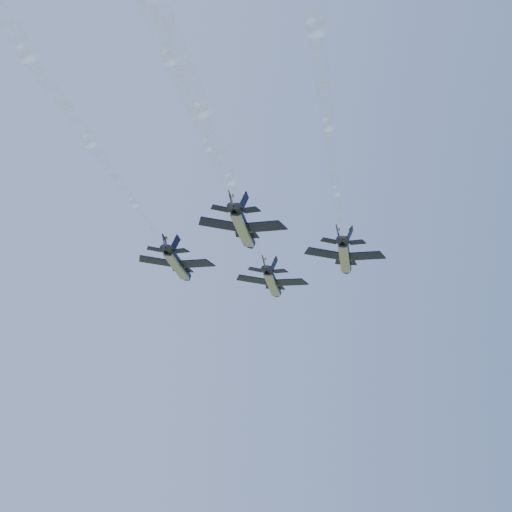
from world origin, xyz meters
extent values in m
cylinder|color=black|center=(5.30, 14.27, 102.41)|extent=(5.98, 11.06, 1.62)
cone|color=black|center=(7.98, 20.50, 102.41)|extent=(2.37, 2.68, 1.62)
ellipsoid|color=black|center=(6.50, 16.92, 102.88)|extent=(1.65, 2.25, 0.80)
cube|color=gray|center=(5.24, 14.30, 101.86)|extent=(5.25, 9.87, 0.54)
cube|color=black|center=(2.36, 14.79, 102.67)|extent=(5.18, 3.19, 0.74)
cube|color=yellow|center=(2.95, 16.12, 102.76)|extent=(4.81, 0.74, 0.76)
cube|color=black|center=(7.67, 12.50, 101.98)|extent=(5.52, 5.32, 0.74)
cube|color=yellow|center=(8.25, 13.84, 102.06)|extent=(3.80, 3.40, 0.76)
cube|color=black|center=(1.51, 10.00, 102.62)|extent=(2.25, 1.42, 0.38)
cube|color=black|center=(4.79, 8.59, 102.20)|extent=(2.54, 2.54, 0.38)
cube|color=black|center=(2.86, 10.08, 103.69)|extent=(1.26, 1.95, 2.21)
cube|color=black|center=(4.18, 9.51, 103.51)|extent=(1.72, 2.15, 2.08)
cylinder|color=black|center=(2.55, 8.90, 102.37)|extent=(1.37, 1.36, 1.05)
cylinder|color=black|center=(3.26, 8.60, 102.28)|extent=(1.37, 1.36, 1.05)
cylinder|color=black|center=(-10.56, 8.41, 102.41)|extent=(5.98, 11.06, 1.62)
cone|color=black|center=(-7.87, 14.65, 102.41)|extent=(2.37, 2.68, 1.62)
ellipsoid|color=black|center=(-9.35, 11.06, 102.88)|extent=(1.65, 2.25, 0.80)
cube|color=gray|center=(-10.62, 8.44, 101.86)|extent=(5.25, 9.87, 0.54)
cube|color=black|center=(-13.49, 8.93, 102.67)|extent=(5.18, 3.19, 0.74)
cube|color=yellow|center=(-12.91, 10.27, 102.76)|extent=(4.81, 0.74, 0.76)
cube|color=black|center=(-8.19, 6.65, 101.98)|extent=(5.52, 5.32, 0.74)
cube|color=yellow|center=(-7.60, 7.98, 102.06)|extent=(3.80, 3.40, 0.76)
cube|color=black|center=(-14.34, 4.15, 102.62)|extent=(2.25, 1.42, 0.38)
cube|color=black|center=(-11.07, 2.73, 102.20)|extent=(2.54, 2.54, 0.38)
cube|color=black|center=(-13.00, 4.22, 103.69)|extent=(1.26, 1.95, 2.21)
cube|color=black|center=(-11.67, 3.65, 103.51)|extent=(1.72, 2.15, 2.08)
cylinder|color=black|center=(-13.30, 3.05, 102.37)|extent=(1.37, 1.36, 1.05)
cylinder|color=black|center=(-12.60, 2.74, 102.28)|extent=(1.37, 1.36, 1.05)
cylinder|color=black|center=(11.47, -1.03, 102.41)|extent=(5.98, 11.06, 1.62)
cone|color=black|center=(14.16, 5.20, 102.41)|extent=(2.37, 2.68, 1.62)
ellipsoid|color=black|center=(12.68, 1.62, 102.88)|extent=(1.65, 2.25, 0.80)
cube|color=gray|center=(11.41, -1.00, 101.86)|extent=(5.25, 9.87, 0.54)
cube|color=black|center=(8.54, -0.51, 102.67)|extent=(5.18, 3.19, 0.74)
cube|color=yellow|center=(9.13, 0.82, 102.76)|extent=(4.81, 0.74, 0.76)
cube|color=black|center=(13.85, -2.80, 101.98)|extent=(5.52, 5.32, 0.74)
cube|color=yellow|center=(14.43, -1.46, 102.06)|extent=(3.80, 3.40, 0.76)
cube|color=black|center=(7.69, -5.29, 102.62)|extent=(2.25, 1.42, 0.38)
cube|color=black|center=(10.97, -6.71, 102.20)|extent=(2.54, 2.54, 0.38)
cube|color=black|center=(9.03, -5.22, 103.69)|extent=(1.26, 1.95, 2.21)
cube|color=black|center=(10.36, -5.79, 103.51)|extent=(1.72, 2.15, 2.08)
cylinder|color=black|center=(8.73, -6.40, 102.37)|extent=(1.37, 1.36, 1.05)
cylinder|color=black|center=(9.43, -6.70, 102.28)|extent=(1.37, 1.36, 1.05)
cylinder|color=black|center=(-5.07, -8.94, 102.41)|extent=(5.98, 11.06, 1.62)
cone|color=black|center=(-2.38, -2.71, 102.41)|extent=(2.37, 2.68, 1.62)
ellipsoid|color=black|center=(-3.86, -6.29, 102.88)|extent=(1.65, 2.25, 0.80)
cube|color=gray|center=(-5.13, -8.91, 101.86)|extent=(5.25, 9.87, 0.54)
cube|color=black|center=(-8.00, -8.42, 102.67)|extent=(5.18, 3.19, 0.74)
cube|color=yellow|center=(-7.41, -7.09, 102.76)|extent=(4.81, 0.74, 0.76)
cube|color=black|center=(-2.69, -10.71, 101.98)|extent=(5.52, 5.32, 0.74)
cube|color=yellow|center=(-2.11, -9.38, 102.06)|extent=(3.80, 3.40, 0.76)
cube|color=black|center=(-8.85, -13.21, 102.62)|extent=(2.25, 1.42, 0.38)
cube|color=black|center=(-5.57, -14.62, 102.20)|extent=(2.54, 2.54, 0.38)
cube|color=black|center=(-7.51, -13.13, 103.69)|extent=(1.26, 1.95, 2.21)
cube|color=black|center=(-6.18, -13.71, 103.51)|extent=(1.72, 2.15, 2.08)
cylinder|color=black|center=(-7.81, -14.31, 102.37)|extent=(1.37, 1.36, 1.05)
cylinder|color=black|center=(-7.11, -14.61, 102.28)|extent=(1.37, 1.36, 1.05)
cylinder|color=white|center=(-0.18, 1.57, 102.41)|extent=(7.13, 15.05, 0.86)
cylinder|color=white|center=(-6.16, -12.30, 102.41)|extent=(7.43, 15.17, 1.18)
cylinder|color=white|center=(-12.15, -26.18, 102.41)|extent=(7.78, 15.33, 1.56)
cylinder|color=white|center=(-18.13, -40.05, 102.41)|extent=(8.18, 15.50, 2.00)
cylinder|color=white|center=(-16.04, -4.28, 102.41)|extent=(7.13, 15.05, 0.86)
cylinder|color=white|center=(-22.02, -18.16, 102.41)|extent=(7.43, 15.17, 1.18)
cylinder|color=white|center=(-28.00, -32.03, 102.41)|extent=(7.78, 15.33, 1.56)
cylinder|color=white|center=(6.00, -13.73, 102.41)|extent=(7.13, 15.05, 0.86)
cylinder|color=white|center=(0.01, -27.60, 102.41)|extent=(7.43, 15.17, 1.18)
cylinder|color=white|center=(-5.97, -41.48, 102.41)|extent=(7.78, 15.33, 1.56)
cylinder|color=white|center=(-10.54, -21.64, 102.41)|extent=(7.13, 15.05, 0.86)
cylinder|color=white|center=(-16.53, -35.51, 102.41)|extent=(7.43, 15.17, 1.18)
cylinder|color=white|center=(-22.51, -49.39, 102.41)|extent=(7.78, 15.33, 1.56)
camera|label=1|loc=(-26.64, -98.40, 68.91)|focal=55.00mm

